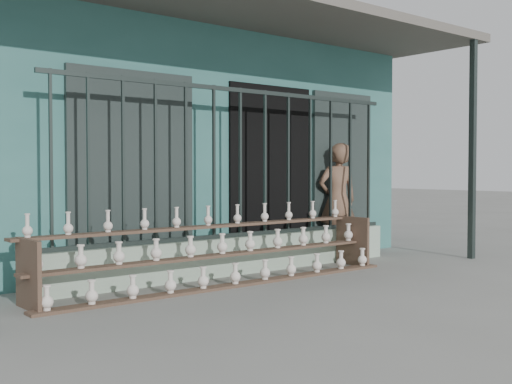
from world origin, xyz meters
TOP-DOWN VIEW (x-y plane):
  - ground at (0.00, 0.00)m, footprint 60.00×60.00m
  - workshop_building at (0.00, 4.23)m, footprint 7.40×6.60m
  - parapet_wall at (0.00, 1.30)m, footprint 5.00×0.20m
  - security_fence at (-0.00, 1.30)m, footprint 5.00×0.04m
  - shelf_rack at (-0.58, 0.89)m, footprint 4.50×0.68m
  - elderly_woman at (1.98, 1.56)m, footprint 0.70×0.57m

SIDE VIEW (x-z plane):
  - ground at x=0.00m, z-range 0.00..0.00m
  - parapet_wall at x=0.00m, z-range 0.00..0.45m
  - shelf_rack at x=-0.58m, z-range -0.07..0.79m
  - elderly_woman at x=1.98m, z-range 0.00..1.64m
  - security_fence at x=0.00m, z-range 0.45..2.25m
  - workshop_building at x=0.00m, z-range 0.02..3.23m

